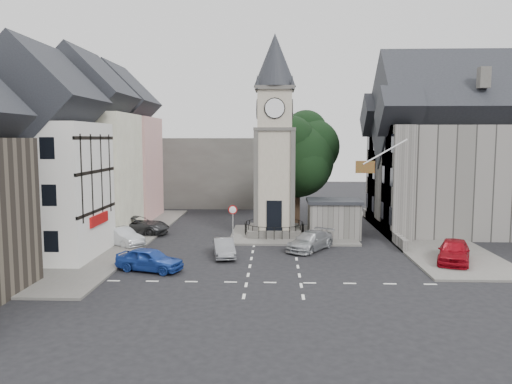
{
  "coord_description": "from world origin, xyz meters",
  "views": [
    {
      "loc": [
        0.06,
        -32.48,
        7.98
      ],
      "look_at": [
        -1.39,
        5.0,
        3.93
      ],
      "focal_mm": 35.0,
      "sensor_mm": 36.0,
      "label": 1
    }
  ],
  "objects_px": {
    "stone_shelter": "(334,218)",
    "clock_tower": "(275,137)",
    "car_east_red": "(454,251)",
    "pedestrian": "(405,223)",
    "car_west_blue": "(150,259)"
  },
  "relations": [
    {
      "from": "stone_shelter",
      "to": "clock_tower",
      "type": "bearing_deg",
      "value": 174.16
    },
    {
      "from": "car_east_red",
      "to": "pedestrian",
      "type": "bearing_deg",
      "value": 113.8
    },
    {
      "from": "stone_shelter",
      "to": "pedestrian",
      "type": "height_order",
      "value": "stone_shelter"
    },
    {
      "from": "car_west_blue",
      "to": "car_east_red",
      "type": "bearing_deg",
      "value": -64.98
    },
    {
      "from": "car_west_blue",
      "to": "car_east_red",
      "type": "distance_m",
      "value": 19.17
    },
    {
      "from": "stone_shelter",
      "to": "car_east_red",
      "type": "relative_size",
      "value": 0.93
    },
    {
      "from": "car_west_blue",
      "to": "stone_shelter",
      "type": "bearing_deg",
      "value": -31.26
    },
    {
      "from": "clock_tower",
      "to": "car_west_blue",
      "type": "height_order",
      "value": "clock_tower"
    },
    {
      "from": "clock_tower",
      "to": "car_west_blue",
      "type": "relative_size",
      "value": 3.93
    },
    {
      "from": "pedestrian",
      "to": "car_east_red",
      "type": "bearing_deg",
      "value": 60.5
    },
    {
      "from": "car_west_blue",
      "to": "clock_tower",
      "type": "bearing_deg",
      "value": -16.14
    },
    {
      "from": "clock_tower",
      "to": "stone_shelter",
      "type": "relative_size",
      "value": 3.78
    },
    {
      "from": "stone_shelter",
      "to": "car_east_red",
      "type": "xyz_separation_m",
      "value": [
        6.7,
        -8.28,
        -0.76
      ]
    },
    {
      "from": "clock_tower",
      "to": "stone_shelter",
      "type": "bearing_deg",
      "value": -5.84
    },
    {
      "from": "stone_shelter",
      "to": "pedestrian",
      "type": "xyz_separation_m",
      "value": [
        6.24,
        1.93,
        -0.7
      ]
    }
  ]
}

